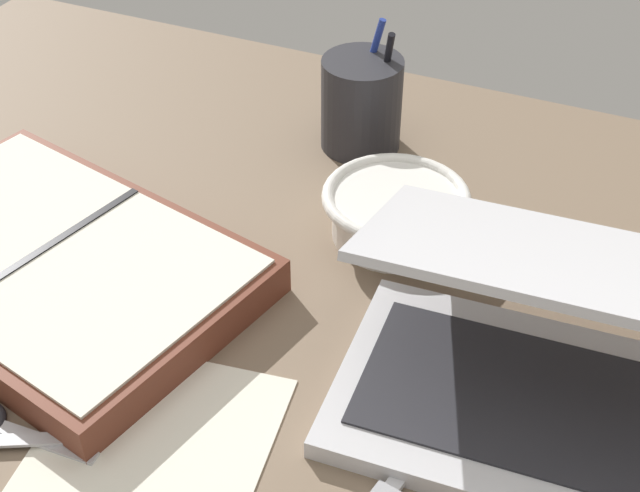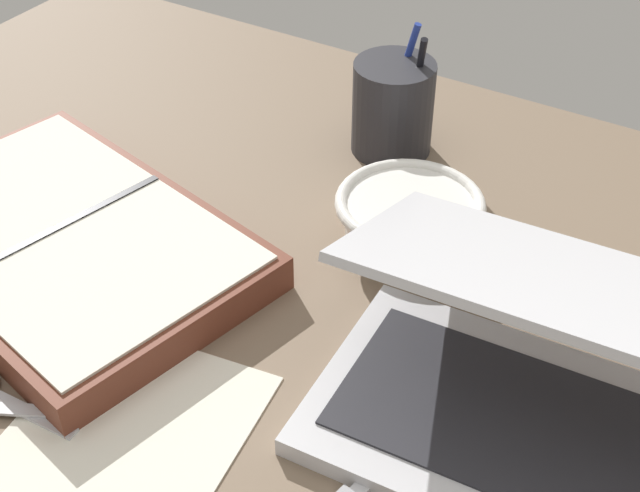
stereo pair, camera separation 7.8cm
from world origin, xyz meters
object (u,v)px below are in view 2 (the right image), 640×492
(bowl, at_px, (409,217))
(planner, at_px, (63,243))
(pen_cup, at_px, (393,107))
(laptop, at_px, (542,383))

(bowl, distance_m, planner, 0.34)
(pen_cup, relative_size, planner, 0.34)
(laptop, xyz_separation_m, planner, (-0.47, -0.04, -0.03))
(bowl, distance_m, pen_cup, 0.17)
(pen_cup, xyz_separation_m, planner, (-0.18, -0.34, -0.03))
(laptop, relative_size, planner, 0.82)
(pen_cup, bearing_deg, bowl, -56.80)
(laptop, xyz_separation_m, pen_cup, (-0.29, 0.30, 0.01))
(bowl, relative_size, pen_cup, 1.01)
(laptop, distance_m, bowl, 0.25)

